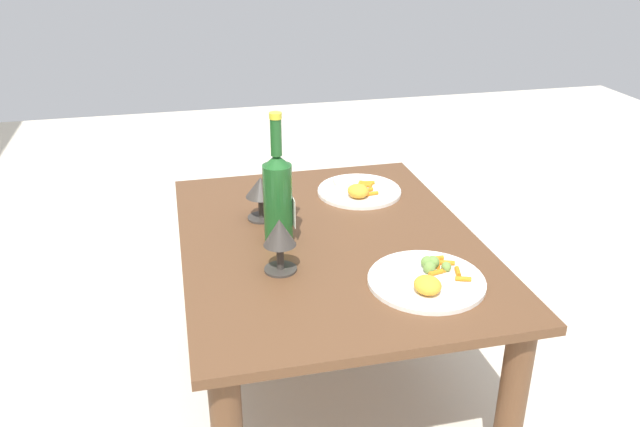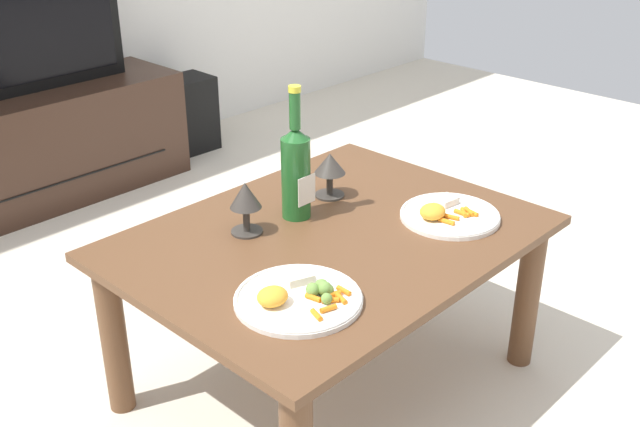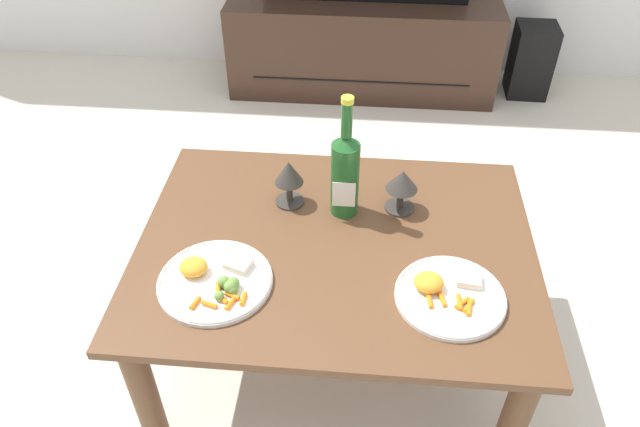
{
  "view_description": "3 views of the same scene",
  "coord_description": "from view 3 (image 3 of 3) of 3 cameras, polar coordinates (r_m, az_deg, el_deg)",
  "views": [
    {
      "loc": [
        -1.57,
        0.39,
        1.31
      ],
      "look_at": [
        -0.02,
        0.03,
        0.57
      ],
      "focal_mm": 36.12,
      "sensor_mm": 36.0,
      "label": 1
    },
    {
      "loc": [
        -1.31,
        -1.21,
        1.41
      ],
      "look_at": [
        -0.01,
        0.02,
        0.54
      ],
      "focal_mm": 42.8,
      "sensor_mm": 36.0,
      "label": 2
    },
    {
      "loc": [
        0.06,
        -1.18,
        1.6
      ],
      "look_at": [
        -0.04,
        0.02,
        0.58
      ],
      "focal_mm": 33.47,
      "sensor_mm": 36.0,
      "label": 3
    }
  ],
  "objects": [
    {
      "name": "tv_stand",
      "position": [
        3.25,
        4.08,
        15.69
      ],
      "size": [
        1.37,
        0.42,
        0.48
      ],
      "color": "#382319",
      "rests_on": "ground_plane"
    },
    {
      "name": "dinner_plate_left",
      "position": [
        1.53,
        -10.01,
        -6.25
      ],
      "size": [
        0.29,
        0.29,
        0.05
      ],
      "color": "white",
      "rests_on": "dining_table"
    },
    {
      "name": "ground_plane",
      "position": [
        1.98,
        1.28,
        -13.12
      ],
      "size": [
        6.4,
        6.4,
        0.0
      ],
      "primitive_type": "plane",
      "color": "beige"
    },
    {
      "name": "goblet_right",
      "position": [
        1.69,
        7.85,
        2.9
      ],
      "size": [
        0.09,
        0.09,
        0.13
      ],
      "color": "#38332D",
      "rests_on": "dining_table"
    },
    {
      "name": "dining_table",
      "position": [
        1.68,
        1.48,
        -4.91
      ],
      "size": [
        1.07,
        0.82,
        0.49
      ],
      "color": "brown",
      "rests_on": "ground_plane"
    },
    {
      "name": "dinner_plate_right",
      "position": [
        1.51,
        12.19,
        -7.55
      ],
      "size": [
        0.27,
        0.27,
        0.05
      ],
      "color": "white",
      "rests_on": "dining_table"
    },
    {
      "name": "goblet_left",
      "position": [
        1.69,
        -3.0,
        3.67
      ],
      "size": [
        0.08,
        0.08,
        0.14
      ],
      "color": "#38332D",
      "rests_on": "dining_table"
    },
    {
      "name": "floor_speaker",
      "position": [
        3.4,
        19.52,
        13.63
      ],
      "size": [
        0.21,
        0.21,
        0.37
      ],
      "primitive_type": "cube",
      "rotation": [
        0.0,
        0.0,
        -0.02
      ],
      "color": "black",
      "rests_on": "ground_plane"
    },
    {
      "name": "wine_bottle",
      "position": [
        1.64,
        2.42,
        4.09
      ],
      "size": [
        0.08,
        0.08,
        0.37
      ],
      "color": "#1E5923",
      "rests_on": "dining_table"
    }
  ]
}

